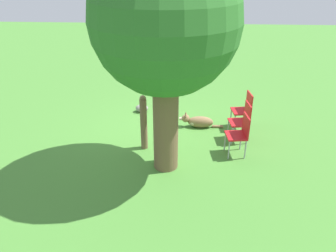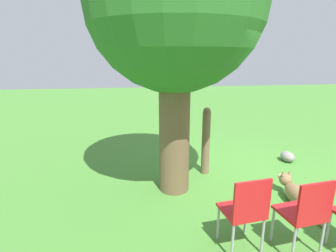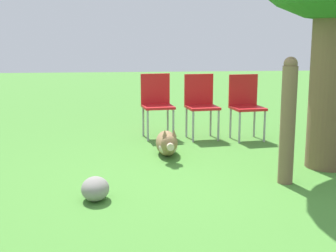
# 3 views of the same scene
# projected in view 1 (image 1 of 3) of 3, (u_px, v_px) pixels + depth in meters

# --- Properties ---
(ground_plane) EXTENTS (30.00, 30.00, 0.00)m
(ground_plane) POSITION_uv_depth(u_px,v_px,m) (160.00, 139.00, 7.92)
(ground_plane) COLOR #478433
(oak_tree) EXTENTS (2.63, 2.63, 4.29)m
(oak_tree) POSITION_uv_depth(u_px,v_px,m) (165.00, 23.00, 5.56)
(oak_tree) COLOR brown
(oak_tree) RESTS_ON ground_plane
(dog) EXTENTS (1.13, 0.29, 0.40)m
(dog) POSITION_uv_depth(u_px,v_px,m) (198.00, 121.00, 8.39)
(dog) COLOR olive
(dog) RESTS_ON ground_plane
(fence_post) EXTENTS (0.15, 0.15, 1.30)m
(fence_post) POSITION_uv_depth(u_px,v_px,m) (144.00, 122.00, 7.25)
(fence_post) COLOR brown
(fence_post) RESTS_ON ground_plane
(red_chair_0) EXTENTS (0.47, 0.49, 0.94)m
(red_chair_0) POSITION_uv_depth(u_px,v_px,m) (244.00, 108.00, 8.18)
(red_chair_0) COLOR red
(red_chair_0) RESTS_ON ground_plane
(red_chair_1) EXTENTS (0.47, 0.49, 0.94)m
(red_chair_1) POSITION_uv_depth(u_px,v_px,m) (242.00, 119.00, 7.62)
(red_chair_1) COLOR red
(red_chair_1) RESTS_ON ground_plane
(red_chair_2) EXTENTS (0.47, 0.49, 0.94)m
(red_chair_2) POSITION_uv_depth(u_px,v_px,m) (240.00, 132.00, 7.06)
(red_chair_2) COLOR red
(red_chair_2) RESTS_ON ground_plane
(garden_rock) EXTENTS (0.36, 0.26, 0.22)m
(garden_rock) POSITION_uv_depth(u_px,v_px,m) (142.00, 108.00, 9.23)
(garden_rock) COLOR gray
(garden_rock) RESTS_ON ground_plane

